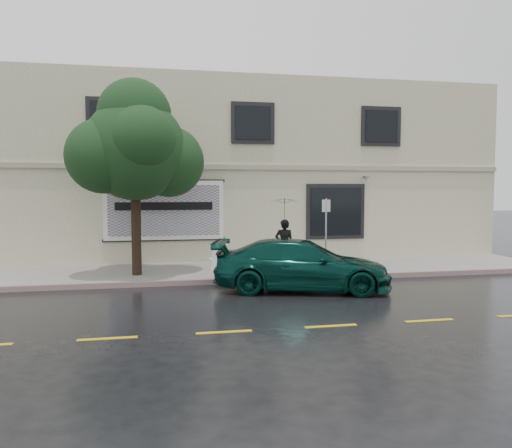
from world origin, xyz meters
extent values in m
plane|color=black|center=(0.00, 0.00, 0.00)|extent=(90.00, 90.00, 0.00)
cube|color=#9D9B95|center=(0.00, 3.25, 0.07)|extent=(20.00, 3.50, 0.15)
cube|color=gray|center=(0.00, 1.50, 0.07)|extent=(20.00, 0.18, 0.16)
cube|color=gold|center=(0.00, -3.50, 0.01)|extent=(19.00, 0.12, 0.01)
cube|color=beige|center=(0.00, 9.00, 3.50)|extent=(20.00, 8.00, 7.00)
cube|color=#9E9984|center=(0.00, 4.96, 3.60)|extent=(20.00, 0.12, 0.18)
cube|color=black|center=(3.20, 4.96, 1.95)|extent=(2.30, 0.10, 2.10)
cube|color=black|center=(3.20, 4.90, 1.95)|extent=(2.00, 0.05, 1.80)
cube|color=black|center=(-5.00, 4.90, 5.20)|extent=(1.30, 0.05, 1.20)
cube|color=black|center=(0.00, 4.90, 5.20)|extent=(1.30, 0.05, 1.20)
cube|color=black|center=(5.00, 4.90, 5.20)|extent=(1.30, 0.05, 1.20)
cube|color=white|center=(-3.20, 4.93, 2.05)|extent=(4.20, 0.06, 2.10)
cube|color=red|center=(-3.20, 4.89, 2.05)|extent=(3.90, 0.04, 1.80)
cube|color=black|center=(-3.20, 4.96, 1.00)|extent=(4.30, 0.10, 0.10)
cube|color=black|center=(-3.20, 4.96, 3.10)|extent=(4.30, 0.10, 0.10)
cube|color=black|center=(-3.20, 4.86, 2.20)|extent=(3.40, 0.02, 0.28)
imported|color=#08312A|center=(0.45, 0.14, 0.71)|extent=(5.24, 3.34, 1.41)
imported|color=black|center=(0.57, 2.51, 0.99)|extent=(0.72, 0.60, 1.69)
imported|color=black|center=(0.57, 2.51, 2.19)|extent=(1.14, 1.14, 0.71)
cylinder|color=black|center=(-4.09, 2.69, 1.51)|extent=(0.29, 0.29, 2.72)
sphere|color=black|center=(-4.09, 2.69, 4.00)|extent=(3.11, 3.11, 3.11)
cylinder|color=white|center=(-1.64, 3.00, 0.19)|extent=(0.30, 0.30, 0.08)
cylinder|color=white|center=(-1.64, 3.00, 0.51)|extent=(0.22, 0.22, 0.55)
sphere|color=white|center=(-1.64, 3.00, 0.82)|extent=(0.22, 0.22, 0.22)
cylinder|color=white|center=(-1.64, 3.00, 0.53)|extent=(0.32, 0.10, 0.10)
cylinder|color=#999CA1|center=(1.74, 1.84, 1.33)|extent=(0.05, 0.05, 2.36)
cube|color=silver|center=(1.74, 1.84, 2.28)|extent=(0.29, 0.08, 0.38)
camera|label=1|loc=(-3.46, -13.02, 2.80)|focal=35.00mm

